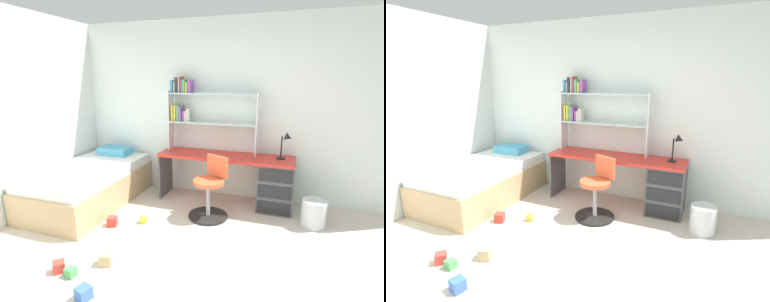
% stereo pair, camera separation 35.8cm
% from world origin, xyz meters
% --- Properties ---
extents(ground_plane, '(5.79, 5.81, 0.02)m').
position_xyz_m(ground_plane, '(0.00, 0.00, -0.01)').
color(ground_plane, beige).
extents(room_shell, '(5.79, 5.81, 2.64)m').
position_xyz_m(room_shell, '(-1.21, 1.22, 1.32)').
color(room_shell, silver).
rests_on(room_shell, ground_plane).
extents(desk, '(1.92, 0.53, 0.72)m').
position_xyz_m(desk, '(0.51, 2.11, 0.41)').
color(desk, red).
rests_on(desk, ground_plane).
extents(bookshelf_hutch, '(1.33, 0.22, 1.10)m').
position_xyz_m(bookshelf_hutch, '(-0.45, 2.26, 1.37)').
color(bookshelf_hutch, silver).
rests_on(bookshelf_hutch, desk).
extents(desk_lamp, '(0.20, 0.17, 0.38)m').
position_xyz_m(desk_lamp, '(0.82, 2.14, 0.97)').
color(desk_lamp, black).
rests_on(desk_lamp, desk).
extents(swivel_chair, '(0.52, 0.52, 0.81)m').
position_xyz_m(swivel_chair, '(-0.08, 1.58, 0.32)').
color(swivel_chair, black).
rests_on(swivel_chair, ground_plane).
extents(bed_platform, '(1.06, 1.89, 0.69)m').
position_xyz_m(bed_platform, '(-1.85, 1.45, 0.28)').
color(bed_platform, tan).
rests_on(bed_platform, ground_plane).
extents(waste_bin, '(0.30, 0.30, 0.34)m').
position_xyz_m(waste_bin, '(1.21, 1.75, 0.17)').
color(waste_bin, silver).
rests_on(waste_bin, ground_plane).
extents(toy_block_yellow_0, '(0.09, 0.09, 0.08)m').
position_xyz_m(toy_block_yellow_0, '(-0.82, 1.13, 0.04)').
color(toy_block_yellow_0, gold).
rests_on(toy_block_yellow_0, ground_plane).
extents(toy_block_red_1, '(0.15, 0.15, 0.11)m').
position_xyz_m(toy_block_red_1, '(-1.13, 0.01, 0.05)').
color(toy_block_red_1, red).
rests_on(toy_block_red_1, ground_plane).
extents(toy_block_green_2, '(0.10, 0.10, 0.09)m').
position_xyz_m(toy_block_green_2, '(-0.98, -0.01, 0.05)').
color(toy_block_green_2, '#479E51').
rests_on(toy_block_green_2, ground_plane).
extents(toy_block_blue_3, '(0.14, 0.14, 0.11)m').
position_xyz_m(toy_block_blue_3, '(-0.67, -0.21, 0.06)').
color(toy_block_blue_3, '#3860B7').
rests_on(toy_block_blue_3, ground_plane).
extents(toy_block_natural_4, '(0.15, 0.15, 0.12)m').
position_xyz_m(toy_block_natural_4, '(-0.77, 0.25, 0.06)').
color(toy_block_natural_4, tan).
rests_on(toy_block_natural_4, ground_plane).
extents(toy_block_red_5, '(0.15, 0.15, 0.11)m').
position_xyz_m(toy_block_red_5, '(-1.16, 0.94, 0.06)').
color(toy_block_red_5, red).
rests_on(toy_block_red_5, ground_plane).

